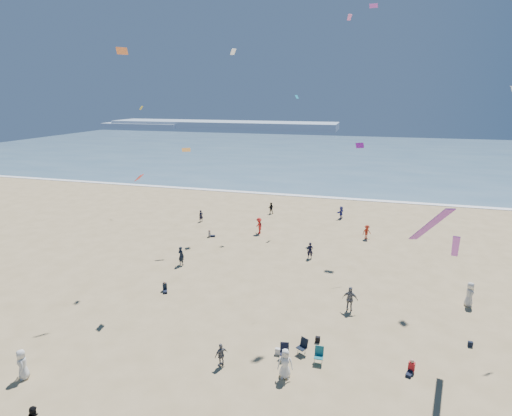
# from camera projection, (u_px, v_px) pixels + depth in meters

# --- Properties ---
(ground) EXTENTS (220.00, 220.00, 0.00)m
(ground) POSITION_uv_depth(u_px,v_px,m) (177.00, 401.00, 20.53)
(ground) COLOR tan
(ground) RESTS_ON ground
(ocean) EXTENTS (220.00, 100.00, 0.06)m
(ocean) POSITION_uv_depth(u_px,v_px,m) (334.00, 153.00, 108.60)
(ocean) COLOR #476B84
(ocean) RESTS_ON ground
(surf_line) EXTENTS (220.00, 1.20, 0.08)m
(surf_line) POSITION_uv_depth(u_px,v_px,m) (307.00, 196.00, 62.24)
(surf_line) COLOR white
(surf_line) RESTS_ON ground
(headland_far) EXTENTS (110.00, 20.00, 3.20)m
(headland_far) POSITION_uv_depth(u_px,v_px,m) (222.00, 125.00, 193.19)
(headland_far) COLOR #7A8EA8
(headland_far) RESTS_ON ground
(headland_near) EXTENTS (40.00, 14.00, 2.00)m
(headland_near) POSITION_uv_depth(u_px,v_px,m) (144.00, 125.00, 199.04)
(headland_near) COLOR #7A8EA8
(headland_near) RESTS_ON ground
(standing_flyers) EXTENTS (32.37, 43.32, 1.90)m
(standing_flyers) POSITION_uv_depth(u_px,v_px,m) (303.00, 273.00, 33.48)
(standing_flyers) COLOR black
(standing_flyers) RESTS_ON ground
(seated_group) EXTENTS (20.46, 32.76, 0.84)m
(seated_group) POSITION_uv_depth(u_px,v_px,m) (257.00, 342.00, 24.76)
(seated_group) COLOR white
(seated_group) RESTS_ON ground
(chair_cluster) EXTENTS (2.65, 1.56, 1.00)m
(chair_cluster) POSITION_uv_depth(u_px,v_px,m) (302.00, 352.00, 23.69)
(chair_cluster) COLOR black
(chair_cluster) RESTS_ON ground
(white_tote) EXTENTS (0.35, 0.20, 0.40)m
(white_tote) POSITION_uv_depth(u_px,v_px,m) (278.00, 351.00, 24.21)
(white_tote) COLOR silver
(white_tote) RESTS_ON ground
(black_backpack) EXTENTS (0.30, 0.22, 0.38)m
(black_backpack) POSITION_uv_depth(u_px,v_px,m) (318.00, 339.00, 25.41)
(black_backpack) COLOR black
(black_backpack) RESTS_ON ground
(navy_bag) EXTENTS (0.28, 0.18, 0.34)m
(navy_bag) POSITION_uv_depth(u_px,v_px,m) (470.00, 344.00, 24.98)
(navy_bag) COLOR black
(navy_bag) RESTS_ON ground
(kites_aloft) EXTENTS (41.25, 39.01, 29.09)m
(kites_aloft) POSITION_uv_depth(u_px,v_px,m) (371.00, 106.00, 26.70)
(kites_aloft) COLOR white
(kites_aloft) RESTS_ON ground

